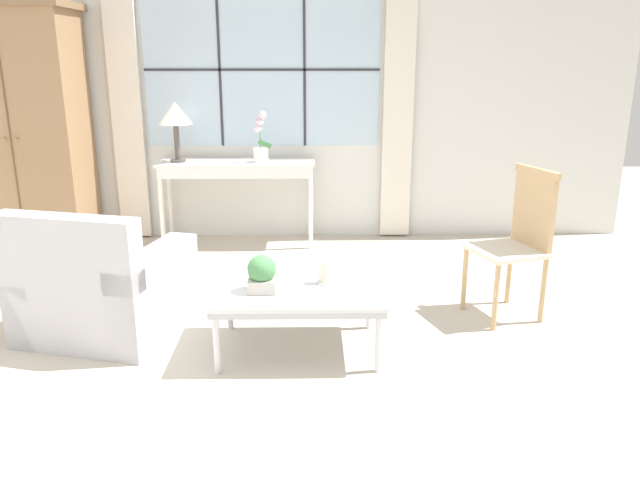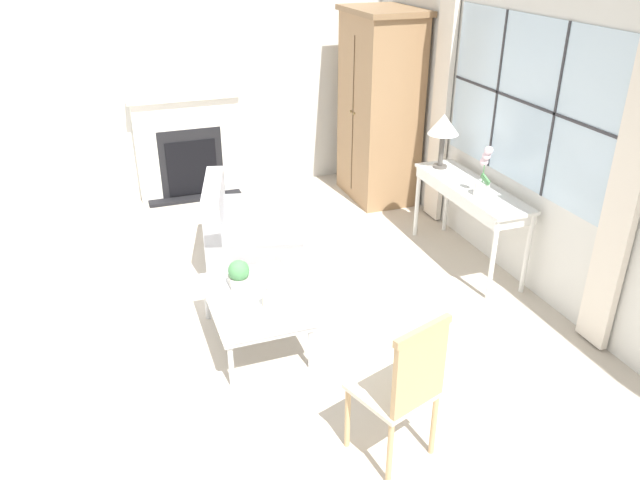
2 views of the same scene
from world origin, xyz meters
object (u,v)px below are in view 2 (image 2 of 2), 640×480
at_px(fireplace, 188,138).
at_px(armoire, 379,107).
at_px(potted_orchid, 483,177).
at_px(armchair_upholstered, 251,238).
at_px(potted_plant_small, 239,274).
at_px(coffee_table, 254,302).
at_px(side_chair_wooden, 405,383).
at_px(table_lamp, 444,126).
at_px(console_table, 471,194).
at_px(pillar_candle, 267,299).

xyz_separation_m(fireplace, armoire, (0.78, 2.16, 0.37)).
distance_m(potted_orchid, armchair_upholstered, 2.27).
bearing_deg(fireplace, potted_plant_small, -2.07).
bearing_deg(fireplace, potted_orchid, 37.30).
height_order(armchair_upholstered, coffee_table, armchair_upholstered).
distance_m(armoire, potted_plant_small, 3.28).
bearing_deg(coffee_table, fireplace, 179.17).
bearing_deg(side_chair_wooden, potted_plant_small, -161.01).
bearing_deg(table_lamp, potted_orchid, -1.22).
distance_m(armoire, console_table, 1.93).
distance_m(console_table, potted_plant_small, 2.42).
bearing_deg(armchair_upholstered, armoire, 122.58).
height_order(fireplace, potted_orchid, fireplace).
bearing_deg(pillar_candle, potted_orchid, 104.14).
distance_m(fireplace, pillar_candle, 3.46).
bearing_deg(side_chair_wooden, coffee_table, -160.65).
relative_size(armoire, console_table, 1.50).
xyz_separation_m(potted_orchid, coffee_table, (0.39, -2.26, -0.61)).
height_order(console_table, coffee_table, console_table).
distance_m(console_table, side_chair_wooden, 2.79).
bearing_deg(potted_plant_small, console_table, 99.77).
relative_size(armoire, armchair_upholstered, 2.00).
bearing_deg(fireplace, coffee_table, -0.83).
xyz_separation_m(table_lamp, coffee_table, (1.17, -2.27, -0.87)).
height_order(fireplace, pillar_candle, fireplace).
height_order(table_lamp, potted_plant_small, table_lamp).
xyz_separation_m(fireplace, armchair_upholstered, (2.00, 0.25, -0.46)).
relative_size(coffee_table, potted_plant_small, 4.60).
height_order(armoire, coffee_table, armoire).
height_order(armchair_upholstered, potted_plant_small, armchair_upholstered).
distance_m(armchair_upholstered, pillar_candle, 1.49).
relative_size(table_lamp, potted_plant_small, 2.46).
bearing_deg(table_lamp, armoire, -176.94).
bearing_deg(table_lamp, coffee_table, -62.77).
bearing_deg(console_table, side_chair_wooden, -39.69).
xyz_separation_m(armoire, potted_orchid, (2.12, 0.06, -0.13)).
bearing_deg(potted_orchid, armoire, -178.51).
distance_m(armchair_upholstered, coffee_table, 1.33).
bearing_deg(table_lamp, potted_plant_small, -67.79).
xyz_separation_m(console_table, armchair_upholstered, (-0.67, -2.02, -0.44)).
relative_size(armchair_upholstered, pillar_candle, 6.90).
distance_m(fireplace, console_table, 3.50).
distance_m(table_lamp, pillar_candle, 2.69).
xyz_separation_m(table_lamp, pillar_candle, (1.33, -2.21, -0.76)).
bearing_deg(armoire, potted_plant_small, -44.63).
height_order(potted_orchid, coffee_table, potted_orchid).
relative_size(fireplace, pillar_candle, 13.91).
xyz_separation_m(fireplace, side_chair_wooden, (4.81, 0.49, -0.15)).
height_order(potted_orchid, side_chair_wooden, potted_orchid).
bearing_deg(potted_plant_small, fireplace, 177.93).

